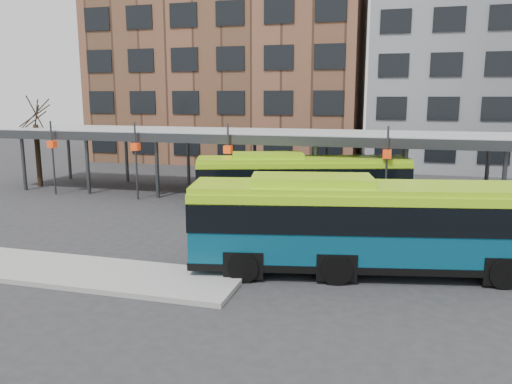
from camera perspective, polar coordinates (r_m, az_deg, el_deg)
name	(u,v)px	position (r m, az deg, el deg)	size (l,w,h in m)	color
ground	(223,259)	(19.97, -3.81, -7.67)	(120.00, 120.00, 0.00)	#28282B
boarding_island	(55,269)	(19.97, -22.03, -8.20)	(14.00, 3.00, 0.18)	gray
canopy	(289,136)	(31.48, 3.75, 6.41)	(40.00, 6.53, 4.80)	#999B9E
tree	(38,152)	(38.69, -23.66, 4.16)	(1.64, 1.64, 5.60)	black
building_brick	(232,50)	(52.66, -2.79, 15.93)	(26.00, 14.00, 22.00)	brown
building_grey	(512,54)	(50.94, 27.19, 13.82)	(24.00, 14.00, 20.00)	slate
bus_front	(369,223)	(18.45, 12.79, -3.49)	(13.19, 5.23, 3.56)	navy
bus_rear	(301,180)	(28.25, 5.21, 1.36)	(12.01, 5.93, 3.25)	navy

